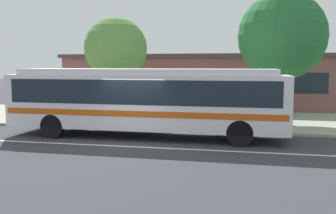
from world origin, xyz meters
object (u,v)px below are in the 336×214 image
transit_bus (146,97)px  street_tree_mid_block (282,36)px  pedestrian_waiting_near_sign (205,106)px  bus_stop_sign (235,96)px  street_tree_near_stop (116,49)px

transit_bus → street_tree_mid_block: (5.80, 4.53, 2.78)m
pedestrian_waiting_near_sign → street_tree_mid_block: 5.31m
bus_stop_sign → transit_bus: bearing=-152.8°
transit_bus → street_tree_mid_block: street_tree_mid_block is taller
transit_bus → street_tree_mid_block: size_ratio=1.79×
pedestrian_waiting_near_sign → bus_stop_sign: bus_stop_sign is taller
pedestrian_waiting_near_sign → street_tree_near_stop: bearing=156.4°
street_tree_near_stop → transit_bus: bearing=-57.6°
pedestrian_waiting_near_sign → street_tree_near_stop: (-5.23, 2.29, 2.80)m
bus_stop_sign → street_tree_mid_block: size_ratio=0.36×
transit_bus → street_tree_near_stop: 6.05m
pedestrian_waiting_near_sign → transit_bus: bearing=-132.1°
transit_bus → street_tree_near_stop: size_ratio=2.10×
bus_stop_sign → street_tree_near_stop: size_ratio=0.43×
pedestrian_waiting_near_sign → street_tree_near_stop: street_tree_near_stop is taller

